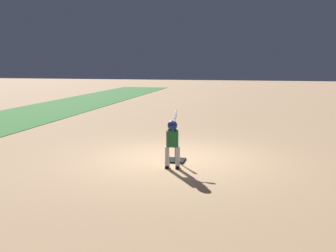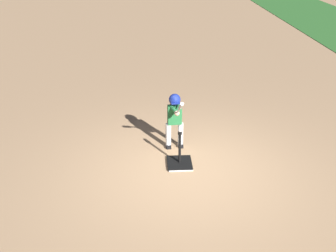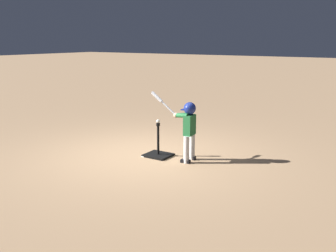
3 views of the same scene
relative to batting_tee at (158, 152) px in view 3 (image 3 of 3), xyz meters
The scene contains 5 objects.
ground_plane 0.33m from the batting_tee, 21.42° to the left, with size 90.00×90.00×0.00m, color tan.
home_plate 0.08m from the batting_tee, ahead, with size 0.44×0.44×0.02m, color white.
batting_tee is the anchor object (origin of this frame).
batter_child 0.92m from the batting_tee, behind, with size 0.95×0.36×1.30m.
baseball 0.64m from the batting_tee, 165.96° to the right, with size 0.07×0.07×0.07m, color white.
Camera 3 is at (-4.58, 6.07, 2.30)m, focal length 42.00 mm.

